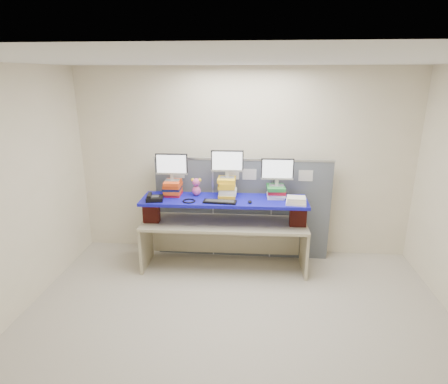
# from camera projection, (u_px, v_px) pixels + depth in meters

# --- Properties ---
(room) EXTENTS (5.00, 4.00, 2.80)m
(room) POSITION_uv_depth(u_px,v_px,m) (235.00, 210.00, 3.70)
(room) COLOR #EDE1C3
(room) RESTS_ON ground
(cubicle_partition) EXTENTS (2.60, 0.06, 1.53)m
(cubicle_partition) POSITION_uv_depth(u_px,v_px,m) (242.00, 208.00, 5.58)
(cubicle_partition) COLOR #4F545D
(cubicle_partition) RESTS_ON ground
(desk) EXTENTS (2.32, 0.72, 0.70)m
(desk) POSITION_uv_depth(u_px,v_px,m) (224.00, 232.00, 5.27)
(desk) COLOR #B4A989
(desk) RESTS_ON ground
(brick_pier_left) EXTENTS (0.22, 0.13, 0.30)m
(brick_pier_left) POSITION_uv_depth(u_px,v_px,m) (151.00, 212.00, 5.20)
(brick_pier_left) COLOR maroon
(brick_pier_left) RESTS_ON desk
(brick_pier_right) EXTENTS (0.22, 0.13, 0.30)m
(brick_pier_right) POSITION_uv_depth(u_px,v_px,m) (298.00, 215.00, 5.07)
(brick_pier_right) COLOR maroon
(brick_pier_right) RESTS_ON desk
(blue_board) EXTENTS (2.28, 0.61, 0.04)m
(blue_board) POSITION_uv_depth(u_px,v_px,m) (224.00, 200.00, 5.13)
(blue_board) COLOR #100C98
(blue_board) RESTS_ON brick_pier_left
(book_stack_left) EXTENTS (0.26, 0.31, 0.21)m
(book_stack_left) POSITION_uv_depth(u_px,v_px,m) (173.00, 188.00, 5.26)
(book_stack_left) COLOR red
(book_stack_left) RESTS_ON blue_board
(book_stack_center) EXTENTS (0.26, 0.31, 0.27)m
(book_stack_center) POSITION_uv_depth(u_px,v_px,m) (227.00, 187.00, 5.20)
(book_stack_center) COLOR yellow
(book_stack_center) RESTS_ON blue_board
(book_stack_right) EXTENTS (0.27, 0.31, 0.17)m
(book_stack_right) POSITION_uv_depth(u_px,v_px,m) (276.00, 192.00, 5.17)
(book_stack_right) COLOR white
(book_stack_right) RESTS_ON blue_board
(monitor_left) EXTENTS (0.44, 0.13, 0.39)m
(monitor_left) POSITION_uv_depth(u_px,v_px,m) (172.00, 165.00, 5.16)
(monitor_left) COLOR #B6B6BB
(monitor_left) RESTS_ON book_stack_left
(monitor_center) EXTENTS (0.44, 0.13, 0.39)m
(monitor_center) POSITION_uv_depth(u_px,v_px,m) (227.00, 162.00, 5.09)
(monitor_center) COLOR #B6B6BB
(monitor_center) RESTS_ON book_stack_center
(monitor_right) EXTENTS (0.44, 0.13, 0.39)m
(monitor_right) POSITION_uv_depth(u_px,v_px,m) (277.00, 171.00, 5.08)
(monitor_right) COLOR #B6B6BB
(monitor_right) RESTS_ON book_stack_right
(keyboard) EXTENTS (0.45, 0.18, 0.03)m
(keyboard) POSITION_uv_depth(u_px,v_px,m) (220.00, 202.00, 4.98)
(keyboard) COLOR black
(keyboard) RESTS_ON blue_board
(mouse) EXTENTS (0.08, 0.11, 0.03)m
(mouse) POSITION_uv_depth(u_px,v_px,m) (250.00, 202.00, 4.96)
(mouse) COLOR black
(mouse) RESTS_ON blue_board
(desk_phone) EXTENTS (0.25, 0.24, 0.09)m
(desk_phone) POSITION_uv_depth(u_px,v_px,m) (154.00, 198.00, 5.05)
(desk_phone) COLOR black
(desk_phone) RESTS_ON blue_board
(headset) EXTENTS (0.21, 0.21, 0.02)m
(headset) POSITION_uv_depth(u_px,v_px,m) (189.00, 201.00, 5.02)
(headset) COLOR black
(headset) RESTS_ON blue_board
(plush_toy) EXTENTS (0.15, 0.11, 0.25)m
(plush_toy) POSITION_uv_depth(u_px,v_px,m) (196.00, 187.00, 5.23)
(plush_toy) COLOR #D24F94
(plush_toy) RESTS_ON blue_board
(binder_stack) EXTENTS (0.28, 0.23, 0.09)m
(binder_stack) POSITION_uv_depth(u_px,v_px,m) (296.00, 201.00, 4.92)
(binder_stack) COLOR white
(binder_stack) RESTS_ON blue_board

